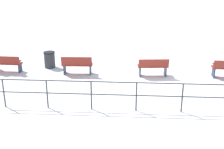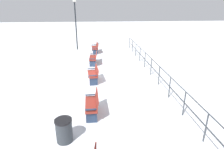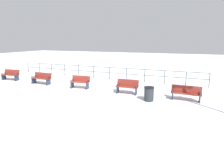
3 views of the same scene
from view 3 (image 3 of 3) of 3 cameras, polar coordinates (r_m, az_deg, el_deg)
name	(u,v)px [view 3 (image 3 of 3)]	position (r m, az deg, el deg)	size (l,w,h in m)	color
ground_plane	(80,88)	(13.26, -10.24, -4.38)	(80.00, 80.00, 0.00)	white
bench_nearest	(11,75)	(18.05, -29.64, -0.04)	(0.67, 1.67, 0.92)	maroon
bench_second	(42,78)	(15.35, -21.58, -1.08)	(0.60, 1.71, 0.89)	maroon
bench_third	(80,82)	(13.21, -10.15, -2.34)	(0.70, 1.45, 0.89)	maroon
bench_fourth	(127,86)	(11.76, 4.88, -3.80)	(0.58, 1.46, 0.92)	maroon
bench_fifth	(186,93)	(11.24, 22.58, -5.41)	(0.53, 1.67, 0.85)	maroon
waterfront_railing	(101,71)	(16.32, -3.46, 1.21)	(0.05, 17.64, 1.09)	#383D42
trash_bin	(149,94)	(10.55, 11.71, -6.05)	(0.57, 0.57, 0.82)	#2D3338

